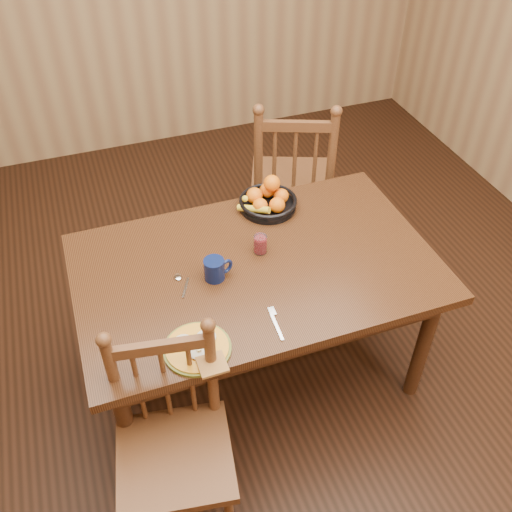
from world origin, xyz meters
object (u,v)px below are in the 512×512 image
object	(u,v)px
chair_far	(292,182)
fruit_bowl	(268,200)
breakfast_plate	(198,349)
chair_near	(173,446)
dining_table	(256,278)
coffee_mug	(215,269)

from	to	relation	value
chair_far	fruit_bowl	xyz separation A→B (m)	(-0.34, -0.47, 0.27)
chair_far	breakfast_plate	size ratio (longest dim) A/B	3.75
breakfast_plate	fruit_bowl	xyz separation A→B (m)	(0.57, 0.76, 0.03)
chair_far	breakfast_plate	distance (m)	1.54
chair_far	chair_near	distance (m)	1.78
chair_near	breakfast_plate	bearing A→B (deg)	57.53
dining_table	breakfast_plate	distance (m)	0.54
chair_near	chair_far	bearing A→B (deg)	62.05
dining_table	chair_far	world-z (taller)	chair_far
chair_near	breakfast_plate	xyz separation A→B (m)	(0.17, 0.19, 0.29)
chair_far	chair_near	xyz separation A→B (m)	(-1.08, -1.42, -0.05)
coffee_mug	chair_near	bearing A→B (deg)	-122.21
dining_table	chair_far	bearing A→B (deg)	57.69
dining_table	breakfast_plate	world-z (taller)	breakfast_plate
breakfast_plate	fruit_bowl	size ratio (longest dim) A/B	0.99
dining_table	fruit_bowl	size ratio (longest dim) A/B	5.52
dining_table	breakfast_plate	xyz separation A→B (m)	(-0.37, -0.38, 0.10)
chair_near	fruit_bowl	distance (m)	1.25
coffee_mug	fruit_bowl	bearing A→B (deg)	45.44
chair_near	coffee_mug	xyz separation A→B (m)	(0.35, 0.56, 0.33)
chair_near	coffee_mug	distance (m)	0.74
breakfast_plate	chair_far	bearing A→B (deg)	53.58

